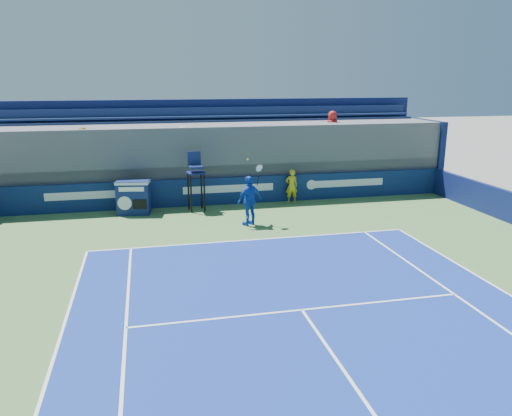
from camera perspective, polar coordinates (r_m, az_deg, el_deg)
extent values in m
imported|color=gold|center=(22.21, 4.09, 2.53)|extent=(0.55, 0.37, 1.51)
cube|color=white|center=(17.21, -0.28, -3.65)|extent=(10.97, 0.07, 0.00)
cube|color=white|center=(12.29, 5.27, -11.51)|extent=(8.23, 0.07, 0.00)
cube|color=#0E1E4E|center=(22.00, -3.17, 1.98)|extent=(20.40, 0.20, 1.20)
cube|color=white|center=(21.74, -18.92, 1.37)|extent=(3.20, 0.01, 0.32)
cube|color=white|center=(21.87, -3.13, 2.22)|extent=(4.00, 0.01, 0.32)
cube|color=white|center=(23.38, 10.30, 2.82)|extent=(3.60, 0.01, 0.32)
cylinder|color=white|center=(22.78, 6.35, 2.66)|extent=(0.44, 0.01, 0.44)
cube|color=#101D54|center=(20.92, -13.82, 1.18)|extent=(1.40, 0.90, 1.40)
cube|color=silver|center=(20.79, -13.92, 2.87)|extent=(1.42, 0.93, 0.10)
cylinder|color=silver|center=(20.67, -14.79, 0.53)|extent=(0.56, 0.11, 0.56)
cube|color=black|center=(20.57, -13.14, 0.42)|extent=(0.55, 0.11, 0.40)
cube|color=white|center=(20.48, -14.07, 2.09)|extent=(0.99, 0.17, 0.18)
cylinder|color=black|center=(20.62, -7.43, 1.58)|extent=(0.08, 0.08, 1.60)
cylinder|color=black|center=(20.72, -5.91, 1.69)|extent=(0.08, 0.08, 1.60)
cylinder|color=black|center=(21.15, -7.72, 1.90)|extent=(0.08, 0.08, 1.60)
cylinder|color=black|center=(21.26, -6.24, 2.01)|extent=(0.08, 0.08, 1.60)
cube|color=#0F154C|center=(20.77, -6.90, 4.03)|extent=(0.77, 0.77, 0.06)
cube|color=#141D4C|center=(20.63, -6.86, 4.67)|extent=(0.59, 0.50, 0.08)
cube|color=#131F48|center=(20.93, -7.09, 5.64)|extent=(0.55, 0.11, 0.60)
imported|color=#1543AE|center=(18.68, -0.73, 0.84)|extent=(1.20, 0.92, 1.90)
cylinder|color=black|center=(18.67, 0.24, 3.16)|extent=(0.09, 0.15, 0.39)
torus|color=silver|center=(18.53, 0.37, 4.58)|extent=(0.32, 0.22, 0.29)
cylinder|color=white|center=(18.53, 0.37, 4.58)|extent=(0.26, 0.17, 0.24)
sphere|color=yellow|center=(18.20, -0.96, 5.57)|extent=(0.07, 0.07, 0.07)
cube|color=#545359|center=(23.64, -3.97, 5.54)|extent=(20.40, 3.60, 3.38)
cube|color=#545359|center=(22.36, -3.43, 4.47)|extent=(20.40, 0.90, 0.55)
cube|color=#14254E|center=(22.18, -3.41, 5.63)|extent=(20.00, 0.45, 0.08)
cube|color=#14254E|center=(22.39, -3.52, 6.23)|extent=(20.00, 0.06, 0.45)
cube|color=#545359|center=(23.14, -3.81, 6.19)|extent=(20.40, 0.90, 0.55)
cube|color=#14254E|center=(22.98, -3.79, 7.33)|extent=(20.00, 0.45, 0.08)
cube|color=#14254E|center=(23.20, -3.90, 7.89)|extent=(20.00, 0.06, 0.45)
cube|color=#545359|center=(23.95, -4.17, 7.80)|extent=(20.40, 0.90, 0.55)
cube|color=#14254E|center=(23.80, -4.15, 8.91)|extent=(20.00, 0.45, 0.08)
cube|color=#14254E|center=(24.03, -4.25, 9.44)|extent=(20.00, 0.06, 0.45)
cube|color=#545359|center=(24.78, -4.51, 9.30)|extent=(20.40, 0.90, 0.55)
cube|color=#14254E|center=(24.64, -4.49, 10.38)|extent=(20.00, 0.45, 0.08)
cube|color=#14254E|center=(24.87, -4.59, 10.88)|extent=(20.00, 0.06, 0.45)
cube|color=#0C1647|center=(25.47, -4.66, 7.35)|extent=(20.80, 0.30, 4.40)
cube|color=#0C1647|center=(27.15, 18.29, 6.05)|extent=(0.30, 3.90, 3.40)
imported|color=#C79017|center=(22.01, -19.15, 6.52)|extent=(0.88, 0.72, 1.68)
imported|color=silver|center=(21.92, -8.36, 7.07)|extent=(1.10, 0.70, 1.63)
imported|color=teal|center=(22.61, 2.30, 7.33)|extent=(0.91, 0.40, 1.54)
imported|color=#AC1A18|center=(24.32, 8.69, 9.06)|extent=(0.84, 0.61, 1.59)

